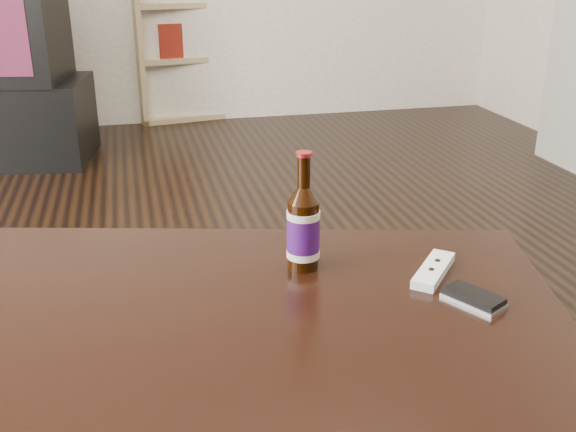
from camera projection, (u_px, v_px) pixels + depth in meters
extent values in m
cube|color=tan|center=(132.00, 5.00, 4.08)|extent=(0.09, 0.35, 1.42)
cube|color=tan|center=(245.00, 2.00, 4.35)|extent=(0.09, 0.35, 1.42)
cube|color=tan|center=(196.00, 113.00, 4.47)|extent=(0.81, 0.48, 0.03)
cube|color=tan|center=(184.00, 2.00, 4.35)|extent=(0.76, 0.17, 1.42)
cube|color=tan|center=(193.00, 57.00, 4.34)|extent=(0.74, 0.43, 0.03)
cube|color=tan|center=(190.00, 4.00, 4.22)|extent=(0.74, 0.43, 0.03)
cube|color=maroon|center=(176.00, 39.00, 4.23)|extent=(0.30, 0.26, 0.21)
cube|color=navy|center=(213.00, 39.00, 4.33)|extent=(0.21, 0.25, 0.19)
cube|color=black|center=(217.00, 323.00, 1.17)|extent=(1.34, 0.98, 0.06)
cylinder|color=black|center=(3.00, 346.00, 1.52)|extent=(0.09, 0.09, 0.39)
cylinder|color=black|center=(467.00, 350.00, 1.50)|extent=(0.09, 0.09, 0.39)
cylinder|color=black|center=(303.00, 235.00, 1.29)|extent=(0.07, 0.07, 0.13)
cylinder|color=#310B4E|center=(303.00, 234.00, 1.29)|extent=(0.08, 0.08, 0.08)
cylinder|color=beige|center=(303.00, 214.00, 1.27)|extent=(0.08, 0.08, 0.01)
cylinder|color=beige|center=(303.00, 253.00, 1.30)|extent=(0.08, 0.08, 0.01)
cone|color=black|center=(304.00, 195.00, 1.26)|extent=(0.07, 0.07, 0.03)
cylinder|color=black|center=(304.00, 172.00, 1.24)|extent=(0.03, 0.03, 0.06)
cylinder|color=maroon|center=(304.00, 154.00, 1.23)|extent=(0.04, 0.04, 0.01)
cube|color=#ACACAE|center=(473.00, 301.00, 1.18)|extent=(0.10, 0.12, 0.01)
cube|color=black|center=(474.00, 297.00, 1.18)|extent=(0.09, 0.11, 0.02)
cylinder|color=#ACACAE|center=(489.00, 300.00, 1.15)|extent=(0.03, 0.03, 0.00)
cube|color=silver|center=(434.00, 270.00, 1.28)|extent=(0.13, 0.15, 0.02)
cylinder|color=black|center=(438.00, 260.00, 1.30)|extent=(0.01, 0.01, 0.00)
cylinder|color=black|center=(431.00, 269.00, 1.26)|extent=(0.01, 0.01, 0.00)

